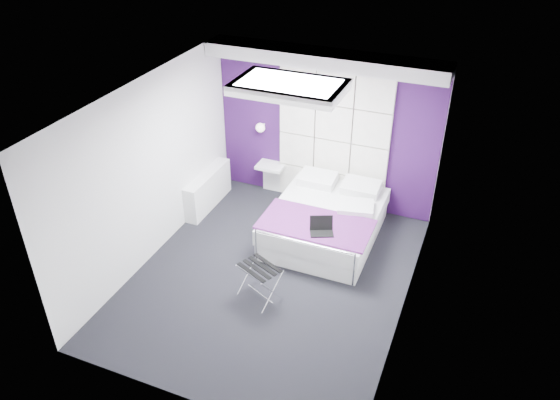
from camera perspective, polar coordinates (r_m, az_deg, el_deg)
name	(u,v)px	position (r m, az deg, el deg)	size (l,w,h in m)	color
floor	(272,277)	(7.63, -0.87, -8.00)	(4.40, 4.40, 0.00)	black
ceiling	(270,99)	(6.28, -1.06, 10.48)	(4.40, 4.40, 0.00)	white
wall_back	(326,129)	(8.69, 4.79, 7.39)	(3.60, 3.60, 0.00)	white
wall_left	(150,171)	(7.67, -13.44, 3.01)	(4.40, 4.40, 0.00)	white
wall_right	(414,228)	(6.48, 13.86, -2.84)	(4.40, 4.40, 0.00)	white
accent_wall	(325,129)	(8.69, 4.77, 7.37)	(3.58, 0.02, 2.58)	#320F45
soffit	(324,59)	(8.04, 4.61, 14.50)	(3.58, 0.50, 0.20)	white
headboard	(333,140)	(8.66, 5.58, 6.29)	(1.80, 0.08, 2.30)	silver
skylight	(289,86)	(6.82, 0.97, 11.80)	(1.36, 0.86, 0.12)	white
wall_lamp	(261,127)	(8.95, -1.96, 7.66)	(0.15, 0.15, 0.15)	white
radiator	(208,190)	(9.04, -7.53, 1.07)	(0.22, 1.20, 0.60)	white
bed	(325,221)	(8.25, 4.77, -2.21)	(1.59, 1.91, 0.68)	white
nightstand	(271,166)	(9.15, -0.96, 3.58)	(0.45, 0.35, 0.05)	white
luggage_rack	(260,282)	(7.16, -2.11, -8.58)	(0.51, 0.37, 0.50)	silver
laptop	(323,228)	(7.54, 4.48, -2.98)	(0.32, 0.23, 0.23)	black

